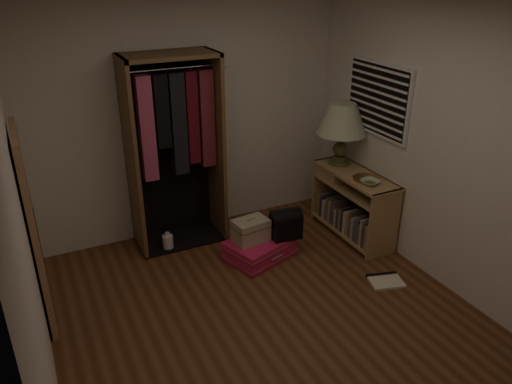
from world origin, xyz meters
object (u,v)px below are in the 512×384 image
console_bookshelf (351,202)px  train_case (251,230)px  floor_mirror (34,229)px  white_jug (168,242)px  black_bag (286,223)px  table_lamp (342,120)px  pink_suitcase (260,248)px  open_wardrobe (177,135)px

console_bookshelf → train_case: (-1.25, -0.00, -0.06)m
floor_mirror → white_jug: size_ratio=8.41×
floor_mirror → white_jug: floor_mirror is taller
floor_mirror → black_bag: bearing=-1.4°
console_bookshelf → table_lamp: size_ratio=1.60×
pink_suitcase → black_bag: bearing=-33.9°
open_wardrobe → console_bookshelf: bearing=-22.5°
pink_suitcase → table_lamp: bearing=-3.9°
open_wardrobe → black_bag: bearing=-44.0°
console_bookshelf → white_jug: (-1.98, 0.56, -0.30)m
open_wardrobe → floor_mirror: 1.72m
pink_suitcase → white_jug: 1.01m
open_wardrobe → black_bag: (0.85, -0.82, -0.83)m
pink_suitcase → open_wardrobe: bearing=109.4°
table_lamp → pink_suitcase: bearing=-165.3°
open_wardrobe → pink_suitcase: (0.59, -0.75, -1.11)m
open_wardrobe → white_jug: open_wardrobe is taller
black_bag → white_jug: 1.30m
pink_suitcase → black_bag: black_bag is taller
open_wardrobe → table_lamp: 1.81m
white_jug → open_wardrobe: bearing=35.5°
open_wardrobe → floor_mirror: (-1.49, -0.77, -0.36)m
floor_mirror → table_lamp: floor_mirror is taller
console_bookshelf → black_bag: bearing=-173.7°
train_case → floor_mirror: bearing=174.0°
train_case → black_bag: black_bag is taller
black_bag → console_bookshelf: bearing=12.3°
black_bag → table_lamp: size_ratio=0.48×
open_wardrobe → table_lamp: size_ratio=2.93×
pink_suitcase → table_lamp: (1.16, 0.31, 1.16)m
pink_suitcase → table_lamp: 1.67m
pink_suitcase → white_jug: bearing=126.1°
pink_suitcase → train_case: size_ratio=2.11×
open_wardrobe → floor_mirror: open_wardrobe is taller
floor_mirror → train_case: bearing=1.1°
table_lamp → white_jug: table_lamp is taller
train_case → pink_suitcase: bearing=-19.2°
console_bookshelf → white_jug: size_ratio=5.54×
black_bag → white_jug: (-1.09, 0.66, -0.30)m
open_wardrobe → train_case: open_wardrobe is taller
console_bookshelf → white_jug: console_bookshelf is taller
console_bookshelf → black_bag: 0.90m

